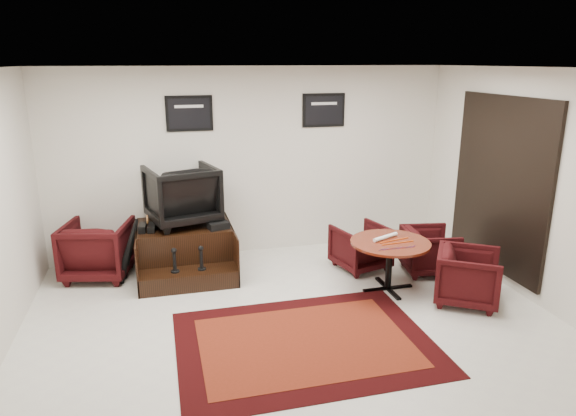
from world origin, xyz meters
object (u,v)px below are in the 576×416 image
object	(u,v)px
shine_podium	(186,250)
meeting_table	(390,248)
armchair_side	(98,247)
table_chair_window	(430,248)
table_chair_back	(361,245)
table_chair_corner	(468,274)
shine_chair	(182,192)

from	to	relation	value
shine_podium	meeting_table	size ratio (longest dim) A/B	1.31
armchair_side	table_chair_window	world-z (taller)	armchair_side
table_chair_back	meeting_table	bearing A→B (deg)	81.63
shine_podium	table_chair_back	size ratio (longest dim) A/B	1.89
shine_podium	table_chair_window	xyz separation A→B (m)	(3.30, -0.88, 0.04)
armchair_side	table_chair_corner	xyz separation A→B (m)	(4.44, -1.96, -0.06)
shine_podium	meeting_table	bearing A→B (deg)	-26.97
armchair_side	table_chair_corner	bearing A→B (deg)	169.54
shine_podium	table_chair_window	bearing A→B (deg)	-14.93
shine_podium	armchair_side	world-z (taller)	armchair_side
armchair_side	shine_chair	bearing A→B (deg)	-165.29
table_chair_back	table_chair_corner	xyz separation A→B (m)	(0.85, -1.34, 0.02)
armchair_side	table_chair_back	xyz separation A→B (m)	(3.59, -0.62, -0.08)
meeting_table	table_chair_corner	distance (m)	0.99
table_chair_window	table_chair_corner	world-z (taller)	table_chair_corner
meeting_table	table_chair_window	xyz separation A→B (m)	(0.80, 0.39, -0.23)
shine_podium	meeting_table	xyz separation A→B (m)	(2.50, -1.27, 0.27)
shine_chair	table_chair_window	size ratio (longest dim) A/B	1.31
table_chair_back	shine_podium	bearing A→B (deg)	-26.07
table_chair_corner	table_chair_window	bearing A→B (deg)	31.68
table_chair_back	table_chair_corner	distance (m)	1.59
armchair_side	shine_podium	bearing A→B (deg)	-172.08
meeting_table	table_chair_back	size ratio (longest dim) A/B	1.44
shine_podium	table_chair_corner	bearing A→B (deg)	-29.48
armchair_side	table_chair_window	size ratio (longest dim) A/B	1.24
armchair_side	table_chair_window	xyz separation A→B (m)	(4.46, -0.99, -0.08)
shine_podium	armchair_side	distance (m)	1.18
table_chair_window	shine_podium	bearing A→B (deg)	84.82
meeting_table	table_chair_back	bearing A→B (deg)	95.88
shine_podium	table_chair_back	bearing A→B (deg)	-11.82
table_chair_back	armchair_side	bearing A→B (deg)	-24.03
shine_chair	table_chair_back	size ratio (longest dim) A/B	1.31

